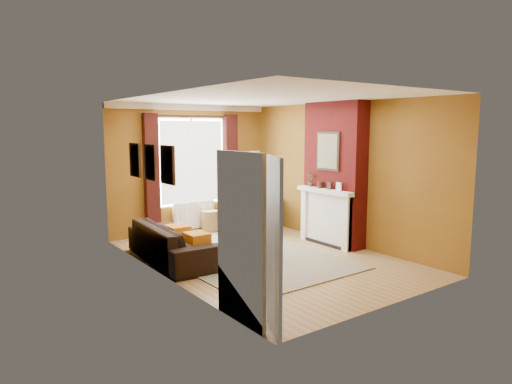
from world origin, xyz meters
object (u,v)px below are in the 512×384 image
at_px(coffee_table, 244,234).
at_px(wicker_stool, 210,221).
at_px(armchair, 253,214).
at_px(floor_lamp, 255,167).
at_px(sofa, 173,242).

height_order(coffee_table, wicker_stool, wicker_stool).
distance_m(armchair, coffee_table, 1.97).
bearing_deg(floor_lamp, coffee_table, -130.47).
xyz_separation_m(sofa, armchair, (2.63, 1.29, 0.02)).
relative_size(sofa, wicker_stool, 4.61).
bearing_deg(sofa, coffee_table, -95.92).
distance_m(sofa, coffee_table, 1.37).
xyz_separation_m(sofa, wicker_stool, (1.68, 1.65, -0.10)).
xyz_separation_m(armchair, wicker_stool, (-0.95, 0.36, -0.12)).
height_order(armchair, coffee_table, armchair).
bearing_deg(armchair, floor_lamp, -147.46).
relative_size(sofa, armchair, 2.10).
height_order(coffee_table, floor_lamp, floor_lamp).
distance_m(armchair, wicker_stool, 1.02).
relative_size(coffee_table, wicker_stool, 2.35).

